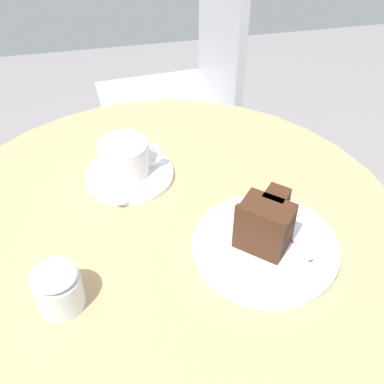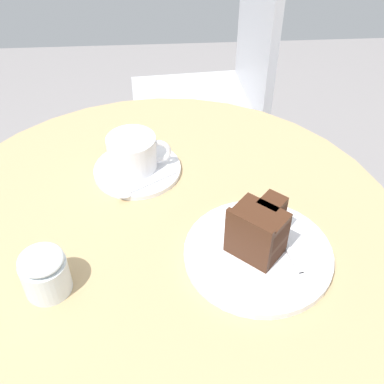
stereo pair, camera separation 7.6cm
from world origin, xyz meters
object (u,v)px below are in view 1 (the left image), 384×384
(cake_slice, at_px, (266,224))
(fork, at_px, (304,252))
(cake_plate, at_px, (265,247))
(coffee_cup, at_px, (125,157))
(cafe_chair, at_px, (189,85))
(teaspoon, at_px, (136,193))
(sugar_pot, at_px, (58,287))
(napkin, at_px, (255,241))
(saucer, at_px, (130,175))

(cake_slice, height_order, fork, cake_slice)
(cake_plate, relative_size, fork, 1.48)
(coffee_cup, relative_size, cake_slice, 1.20)
(coffee_cup, xyz_separation_m, cafe_chair, (0.23, 0.62, -0.23))
(teaspoon, relative_size, sugar_pot, 1.42)
(fork, distance_m, cafe_chair, 0.89)
(cake_plate, distance_m, napkin, 0.02)
(cake_slice, bearing_deg, cafe_chair, 86.77)
(cake_slice, distance_m, cafe_chair, 0.86)
(napkin, xyz_separation_m, sugar_pot, (-0.29, -0.06, 0.03))
(cake_slice, bearing_deg, sugar_pot, -171.31)
(cake_slice, bearing_deg, cake_plate, -75.84)
(teaspoon, xyz_separation_m, cake_plate, (0.18, -0.15, -0.00))
(cake_slice, distance_m, napkin, 0.05)
(cake_plate, xyz_separation_m, cafe_chair, (0.05, 0.84, -0.19))
(cake_slice, bearing_deg, saucer, 131.49)
(cake_plate, bearing_deg, cake_slice, 104.16)
(saucer, relative_size, cafe_chair, 0.18)
(cake_plate, xyz_separation_m, sugar_pot, (-0.30, -0.04, 0.03))
(teaspoon, bearing_deg, cafe_chair, -139.32)
(sugar_pot, bearing_deg, saucer, 64.84)
(saucer, relative_size, teaspoon, 1.54)
(coffee_cup, height_order, teaspoon, coffee_cup)
(teaspoon, distance_m, sugar_pot, 0.23)
(teaspoon, height_order, cafe_chair, cafe_chair)
(coffee_cup, xyz_separation_m, napkin, (0.18, -0.20, -0.04))
(cake_plate, relative_size, cake_slice, 2.26)
(saucer, height_order, teaspoon, teaspoon)
(coffee_cup, xyz_separation_m, cake_slice, (0.19, -0.21, 0.01))
(cake_plate, bearing_deg, napkin, 122.53)
(cake_slice, relative_size, napkin, 0.54)
(fork, bearing_deg, cafe_chair, 169.85)
(napkin, height_order, sugar_pot, sugar_pot)
(napkin, bearing_deg, cake_slice, -48.39)
(saucer, relative_size, napkin, 0.87)
(fork, relative_size, sugar_pot, 2.10)
(napkin, bearing_deg, cafe_chair, 86.08)
(saucer, relative_size, sugar_pot, 2.19)
(saucer, distance_m, sugar_pot, 0.28)
(teaspoon, distance_m, cake_plate, 0.24)
(napkin, bearing_deg, fork, -37.09)
(napkin, xyz_separation_m, cafe_chair, (0.06, 0.82, -0.19))
(teaspoon, relative_size, fork, 0.67)
(teaspoon, distance_m, cafe_chair, 0.74)
(cafe_chair, bearing_deg, cake_slice, -7.49)
(cafe_chair, bearing_deg, sugar_pot, -25.86)
(fork, bearing_deg, saucer, -146.37)
(cake_plate, bearing_deg, coffee_cup, 130.98)
(fork, bearing_deg, teaspoon, -139.30)
(cafe_chair, bearing_deg, cake_plate, -7.35)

